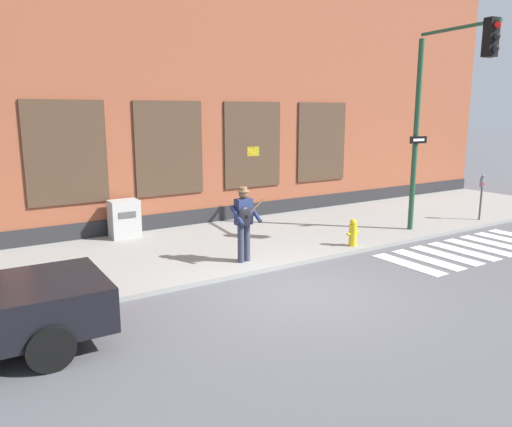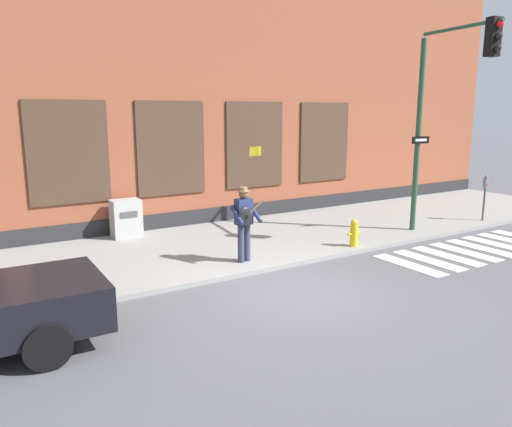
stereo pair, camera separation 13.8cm
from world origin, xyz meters
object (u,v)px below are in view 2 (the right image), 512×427
object	(u,v)px
busker	(244,220)
fire_hydrant	(354,233)
traffic_light	(445,97)
utility_box	(126,218)
parking_meter	(485,191)

from	to	relation	value
busker	fire_hydrant	distance (m)	3.15
traffic_light	fire_hydrant	size ratio (longest dim) A/B	7.88
traffic_light	utility_box	world-z (taller)	traffic_light
parking_meter	utility_box	distance (m)	10.95
traffic_light	utility_box	xyz separation A→B (m)	(-7.23, 4.48, -3.24)
utility_box	fire_hydrant	size ratio (longest dim) A/B	1.48
busker	utility_box	size ratio (longest dim) A/B	1.67
busker	utility_box	distance (m)	4.06
utility_box	parking_meter	bearing A→B (deg)	-20.88
parking_meter	fire_hydrant	size ratio (longest dim) A/B	2.05
fire_hydrant	traffic_light	bearing A→B (deg)	-9.84
traffic_light	fire_hydrant	xyz separation A→B (m)	(-2.60, 0.45, -3.42)
traffic_light	fire_hydrant	world-z (taller)	traffic_light
parking_meter	fire_hydrant	xyz separation A→B (m)	(-5.59, -0.13, -0.60)
utility_box	busker	bearing A→B (deg)	-67.24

